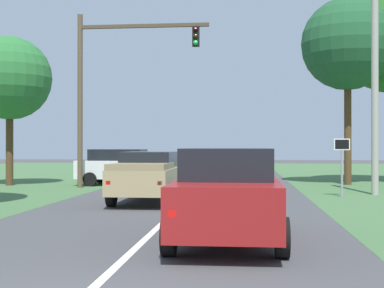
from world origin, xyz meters
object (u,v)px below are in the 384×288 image
object	(u,v)px
pickup_truck_lead	(150,175)
crossing_suv_far	(121,166)
red_suv_near	(228,192)
utility_pole_right	(375,89)
extra_tree_1	(10,79)
traffic_light	(111,76)
extra_tree_2	(348,44)
keep_moving_sign	(342,157)

from	to	relation	value
pickup_truck_lead	crossing_suv_far	size ratio (longest dim) A/B	1.25
pickup_truck_lead	crossing_suv_far	distance (m)	8.24
red_suv_near	utility_pole_right	xyz separation A→B (m)	(5.55, 11.09, 3.24)
extra_tree_1	traffic_light	bearing A→B (deg)	-11.19
extra_tree_2	utility_pole_right	bearing A→B (deg)	-89.64
keep_moving_sign	extra_tree_1	size ratio (longest dim) A/B	0.32
pickup_truck_lead	extra_tree_1	xyz separation A→B (m)	(-8.32, 7.06, 4.38)
red_suv_near	pickup_truck_lead	distance (m)	8.06
red_suv_near	traffic_light	world-z (taller)	traffic_light
traffic_light	extra_tree_2	xyz separation A→B (m)	(11.40, 3.15, 1.84)
extra_tree_1	extra_tree_2	distance (m)	17.02
keep_moving_sign	utility_pole_right	xyz separation A→B (m)	(1.50, 1.15, 2.73)
red_suv_near	keep_moving_sign	size ratio (longest dim) A/B	2.08
keep_moving_sign	extra_tree_2	distance (m)	8.82
keep_moving_sign	traffic_light	bearing A→B (deg)	160.36
utility_pole_right	extra_tree_1	distance (m)	17.22
crossing_suv_far	extra_tree_1	distance (m)	7.05
red_suv_near	keep_moving_sign	bearing A→B (deg)	67.84
keep_moving_sign	utility_pole_right	world-z (taller)	utility_pole_right
utility_pole_right	extra_tree_2	world-z (taller)	extra_tree_2
pickup_truck_lead	keep_moving_sign	distance (m)	7.45
extra_tree_2	traffic_light	bearing A→B (deg)	-164.55
keep_moving_sign	extra_tree_1	bearing A→B (deg)	163.26
utility_pole_right	extra_tree_2	size ratio (longest dim) A/B	0.90
pickup_truck_lead	utility_pole_right	world-z (taller)	utility_pole_right
traffic_light	keep_moving_sign	world-z (taller)	traffic_light
red_suv_near	crossing_suv_far	distance (m)	16.30
pickup_truck_lead	traffic_light	bearing A→B (deg)	116.00
extra_tree_2	red_suv_near	bearing A→B (deg)	-108.34
extra_tree_2	keep_moving_sign	bearing A→B (deg)	-102.36
extra_tree_1	crossing_suv_far	bearing A→B (deg)	7.06
red_suv_near	keep_moving_sign	xyz separation A→B (m)	(4.05, 9.94, 0.51)
extra_tree_1	utility_pole_right	bearing A→B (deg)	-11.62
keep_moving_sign	extra_tree_1	distance (m)	16.45
keep_moving_sign	crossing_suv_far	size ratio (longest dim) A/B	0.53
traffic_light	utility_pole_right	distance (m)	11.72
red_suv_near	utility_pole_right	world-z (taller)	utility_pole_right
pickup_truck_lead	crossing_suv_far	world-z (taller)	crossing_suv_far
pickup_truck_lead	crossing_suv_far	xyz separation A→B (m)	(-2.83, 7.74, 0.01)
pickup_truck_lead	utility_pole_right	size ratio (longest dim) A/B	0.66
traffic_light	utility_pole_right	bearing A→B (deg)	-11.82
extra_tree_2	crossing_suv_far	bearing A→B (deg)	-172.94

